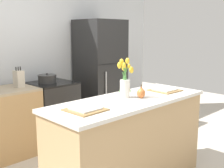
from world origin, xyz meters
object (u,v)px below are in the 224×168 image
object	(u,v)px
stove_range	(53,112)
refrigerator	(100,75)
plate_setting_left	(85,109)
cooking_pot	(47,79)
plate_setting_right	(165,90)
flower_vase	(125,82)
knife_block	(19,79)
pear_figurine	(141,93)

from	to	relation	value
stove_range	refrigerator	distance (m)	1.05
plate_setting_left	cooking_pot	bearing A→B (deg)	68.99
plate_setting_left	plate_setting_right	bearing A→B (deg)	0.00
flower_vase	plate_setting_left	world-z (taller)	flower_vase
stove_range	knife_block	xyz separation A→B (m)	(-0.49, -0.00, 0.56)
flower_vase	pear_figurine	world-z (taller)	flower_vase
knife_block	cooking_pot	bearing A→B (deg)	2.50
plate_setting_right	knife_block	xyz separation A→B (m)	(-0.98, 1.62, 0.05)
plate_setting_right	cooking_pot	xyz separation A→B (m)	(-0.55, 1.63, 0.00)
stove_range	knife_block	world-z (taller)	knife_block
knife_block	plate_setting_right	bearing A→B (deg)	-58.71
flower_vase	plate_setting_right	world-z (taller)	flower_vase
stove_range	plate_setting_right	bearing A→B (deg)	-73.26
stove_range	knife_block	distance (m)	0.74
cooking_pot	plate_setting_right	bearing A→B (deg)	-71.51
pear_figurine	cooking_pot	distance (m)	1.67
refrigerator	pear_figurine	size ratio (longest dim) A/B	12.78
plate_setting_left	pear_figurine	bearing A→B (deg)	-3.05
plate_setting_right	cooking_pot	bearing A→B (deg)	108.49
pear_figurine	knife_block	distance (m)	1.73
pear_figurine	knife_block	world-z (taller)	knife_block
cooking_pot	knife_block	size ratio (longest dim) A/B	0.98
flower_vase	knife_block	size ratio (longest dim) A/B	1.54
refrigerator	plate_setting_right	size ratio (longest dim) A/B	5.79
stove_range	refrigerator	bearing A→B (deg)	0.04
flower_vase	pear_figurine	bearing A→B (deg)	-53.29
stove_range	plate_setting_left	size ratio (longest dim) A/B	2.87
stove_range	pear_figurine	size ratio (longest dim) A/B	6.32
cooking_pot	knife_block	world-z (taller)	knife_block
stove_range	plate_setting_right	size ratio (longest dim) A/B	2.87
refrigerator	plate_setting_right	world-z (taller)	refrigerator
pear_figurine	refrigerator	bearing A→B (deg)	60.60
refrigerator	plate_setting_right	bearing A→B (deg)	-105.93
stove_range	plate_setting_right	distance (m)	1.77
stove_range	cooking_pot	world-z (taller)	cooking_pot
pear_figurine	knife_block	size ratio (longest dim) A/B	0.52
knife_block	pear_figurine	bearing A→B (deg)	-72.84
plate_setting_left	plate_setting_right	size ratio (longest dim) A/B	1.00
flower_vase	knife_block	bearing A→B (deg)	105.10
cooking_pot	flower_vase	bearing A→B (deg)	-90.96
refrigerator	plate_setting_left	size ratio (longest dim) A/B	5.79
knife_block	flower_vase	bearing A→B (deg)	-74.90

